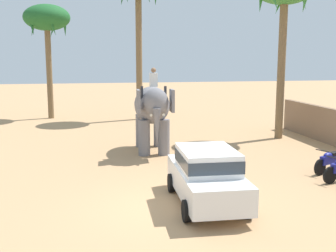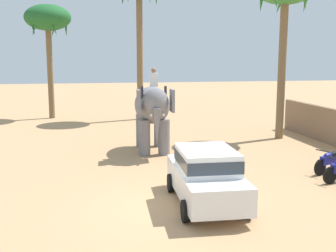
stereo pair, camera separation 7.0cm
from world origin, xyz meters
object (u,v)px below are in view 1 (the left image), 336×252
car_sedan_foreground (207,174)px  palm_tree_behind_elephant (47,21)px  elephant_with_mahout (152,109)px  motorcycle_end_of_row (330,161)px

car_sedan_foreground → palm_tree_behind_elephant: 21.05m
elephant_with_mahout → palm_tree_behind_elephant: (-5.44, 12.07, 4.83)m
motorcycle_end_of_row → palm_tree_behind_elephant: bearing=124.1°
motorcycle_end_of_row → palm_tree_behind_elephant: size_ratio=0.21×
car_sedan_foreground → palm_tree_behind_elephant: (-5.91, 19.33, 5.89)m
motorcycle_end_of_row → palm_tree_behind_elephant: (-11.46, 16.91, 6.35)m
car_sedan_foreground → motorcycle_end_of_row: car_sedan_foreground is taller
car_sedan_foreground → elephant_with_mahout: 7.35m
car_sedan_foreground → motorcycle_end_of_row: size_ratio=2.48×
motorcycle_end_of_row → palm_tree_behind_elephant: 21.39m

